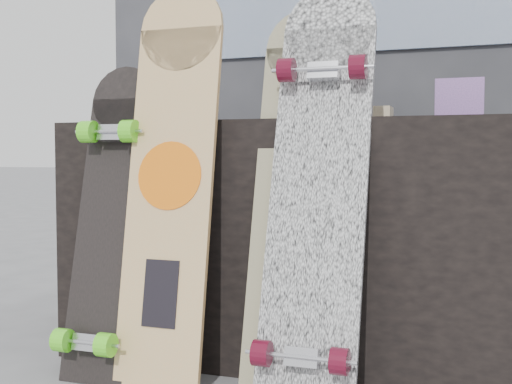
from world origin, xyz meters
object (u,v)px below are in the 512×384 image
at_px(longboard_celtic, 297,184).
at_px(longboard_cascadia, 318,177).
at_px(skateboard_dark, 108,214).
at_px(longboard_geisha, 171,170).
at_px(vendor_table, 307,240).

bearing_deg(longboard_celtic, longboard_cascadia, -24.35).
height_order(longboard_cascadia, skateboard_dark, longboard_cascadia).
bearing_deg(longboard_geisha, skateboard_dark, -176.99).
distance_m(vendor_table, longboard_geisha, 0.56).
height_order(vendor_table, longboard_celtic, longboard_celtic).
xyz_separation_m(longboard_celtic, longboard_cascadia, (0.07, -0.03, 0.02)).
relative_size(longboard_geisha, longboard_cascadia, 1.01).
xyz_separation_m(longboard_geisha, longboard_cascadia, (0.45, 0.02, -0.02)).
relative_size(longboard_geisha, skateboard_dark, 1.24).
height_order(vendor_table, skateboard_dark, skateboard_dark).
height_order(longboard_celtic, skateboard_dark, longboard_celtic).
xyz_separation_m(vendor_table, longboard_celtic, (0.05, -0.32, 0.21)).
bearing_deg(skateboard_dark, vendor_table, 35.49).
xyz_separation_m(vendor_table, longboard_geisha, (-0.33, -0.38, 0.25)).
bearing_deg(skateboard_dark, longboard_geisha, 3.01).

